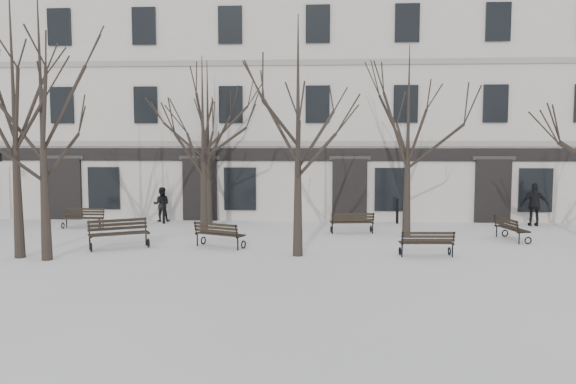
# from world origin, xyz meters

# --- Properties ---
(ground) EXTENTS (100.00, 100.00, 0.00)m
(ground) POSITION_xyz_m (0.00, 0.00, 0.00)
(ground) COLOR white
(ground) RESTS_ON ground
(building) EXTENTS (40.40, 10.20, 11.40)m
(building) POSITION_xyz_m (0.00, 12.96, 5.52)
(building) COLOR #B8B2AA
(building) RESTS_ON ground
(tree_0) EXTENTS (5.96, 5.96, 8.51)m
(tree_0) POSITION_xyz_m (-7.40, -0.90, 5.32)
(tree_0) COLOR black
(tree_0) RESTS_ON ground
(tree_1) EXTENTS (5.83, 5.83, 8.33)m
(tree_1) POSITION_xyz_m (-6.37, -1.20, 5.21)
(tree_1) COLOR black
(tree_1) RESTS_ON ground
(tree_2) EXTENTS (5.36, 5.36, 7.66)m
(tree_2) POSITION_xyz_m (1.43, -0.09, 4.79)
(tree_2) COLOR black
(tree_2) RESTS_ON ground
(tree_4) EXTENTS (4.97, 4.97, 7.10)m
(tree_4) POSITION_xyz_m (-2.58, 4.42, 4.44)
(tree_4) COLOR black
(tree_4) RESTS_ON ground
(tree_5) EXTENTS (5.10, 5.10, 7.28)m
(tree_5) POSITION_xyz_m (-2.88, 6.93, 4.55)
(tree_5) COLOR black
(tree_5) RESTS_ON ground
(tree_6) EXTENTS (5.16, 5.16, 7.37)m
(tree_6) POSITION_xyz_m (5.51, 3.89, 4.61)
(tree_6) COLOR black
(tree_6) RESTS_ON ground
(bench_0) EXTENTS (2.08, 1.57, 1.01)m
(bench_0) POSITION_xyz_m (-4.82, 0.84, 0.55)
(bench_0) COLOR black
(bench_0) RESTS_ON ground
(bench_1) EXTENTS (1.88, 1.32, 0.90)m
(bench_1) POSITION_xyz_m (-1.37, 1.16, 0.49)
(bench_1) COLOR black
(bench_1) RESTS_ON ground
(bench_2) EXTENTS (1.73, 0.71, 0.86)m
(bench_2) POSITION_xyz_m (5.56, 0.00, 0.47)
(bench_2) COLOR black
(bench_2) RESTS_ON ground
(bench_3) EXTENTS (1.71, 0.64, 0.86)m
(bench_3) POSITION_xyz_m (-7.98, 5.27, 0.47)
(bench_3) COLOR black
(bench_3) RESTS_ON ground
(bench_4) EXTENTS (1.78, 0.82, 0.87)m
(bench_4) POSITION_xyz_m (3.43, 4.48, 0.47)
(bench_4) COLOR black
(bench_4) RESTS_ON ground
(bench_5) EXTENTS (0.93, 1.81, 0.87)m
(bench_5) POSITION_xyz_m (9.26, 3.20, 0.47)
(bench_5) COLOR black
(bench_5) RESTS_ON ground
(bollard_a) EXTENTS (0.13, 0.13, 1.01)m
(bollard_a) POSITION_xyz_m (-4.91, 6.76, 0.54)
(bollard_a) COLOR black
(bollard_a) RESTS_ON ground
(bollard_b) EXTENTS (0.15, 0.15, 1.14)m
(bollard_b) POSITION_xyz_m (5.63, 7.38, 0.61)
(bollard_b) COLOR black
(bollard_b) RESTS_ON ground
(pedestrian_b) EXTENTS (0.86, 0.71, 1.59)m
(pedestrian_b) POSITION_xyz_m (-5.21, 7.48, 0.00)
(pedestrian_b) COLOR black
(pedestrian_b) RESTS_ON ground
(pedestrian_c) EXTENTS (1.16, 0.60, 1.89)m
(pedestrian_c) POSITION_xyz_m (11.53, 6.98, 0.00)
(pedestrian_c) COLOR black
(pedestrian_c) RESTS_ON ground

